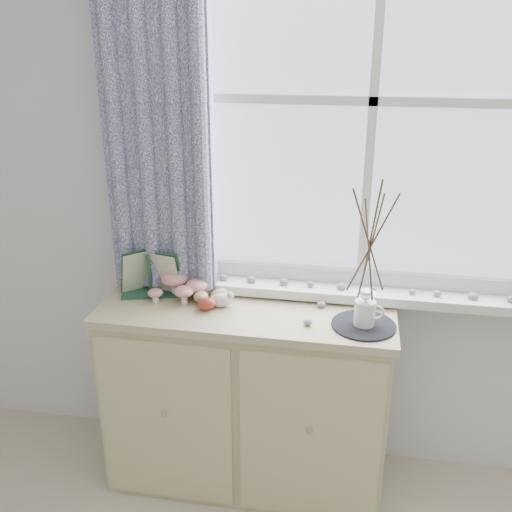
# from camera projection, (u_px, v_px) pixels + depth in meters

# --- Properties ---
(room_shell) EXTENTS (4.04, 4.04, 2.62)m
(room_shell) POSITION_uv_depth(u_px,v_px,m) (57.00, 322.00, 0.50)
(room_shell) COLOR silver
(room_shell) RESTS_ON ground
(sideboard) EXTENTS (1.20, 0.45, 0.85)m
(sideboard) POSITION_uv_depth(u_px,v_px,m) (246.00, 396.00, 2.46)
(sideboard) COLOR #BEB285
(sideboard) RESTS_ON ground
(botanical_book) EXTENTS (0.31, 0.21, 0.20)m
(botanical_book) POSITION_uv_depth(u_px,v_px,m) (148.00, 275.00, 2.37)
(botanical_book) COLOR #1F422D
(botanical_book) RESTS_ON sideboard
(toadstool_cluster) EXTENTS (0.24, 0.17, 0.11)m
(toadstool_cluster) POSITION_uv_depth(u_px,v_px,m) (180.00, 284.00, 2.37)
(toadstool_cluster) COLOR white
(toadstool_cluster) RESTS_ON sideboard
(wooden_eggs) EXTENTS (0.17, 0.18, 0.08)m
(wooden_eggs) POSITION_uv_depth(u_px,v_px,m) (206.00, 296.00, 2.34)
(wooden_eggs) COLOR tan
(wooden_eggs) RESTS_ON sideboard
(songbird_figurine) EXTENTS (0.13, 0.08, 0.06)m
(songbird_figurine) POSITION_uv_depth(u_px,v_px,m) (221.00, 299.00, 2.31)
(songbird_figurine) COLOR beige
(songbird_figurine) RESTS_ON sideboard
(crocheted_doily) EXTENTS (0.25, 0.25, 0.01)m
(crocheted_doily) POSITION_uv_depth(u_px,v_px,m) (364.00, 325.00, 2.17)
(crocheted_doily) COLOR black
(crocheted_doily) RESTS_ON sideboard
(twig_pitcher) EXTENTS (0.24, 0.24, 0.60)m
(twig_pitcher) POSITION_uv_depth(u_px,v_px,m) (370.00, 241.00, 2.04)
(twig_pitcher) COLOR white
(twig_pitcher) RESTS_ON crocheted_doily
(sideboard_pebbles) EXTENTS (0.26, 0.19, 0.03)m
(sideboard_pebbles) POSITION_uv_depth(u_px,v_px,m) (332.00, 317.00, 2.21)
(sideboard_pebbles) COLOR #969699
(sideboard_pebbles) RESTS_ON sideboard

